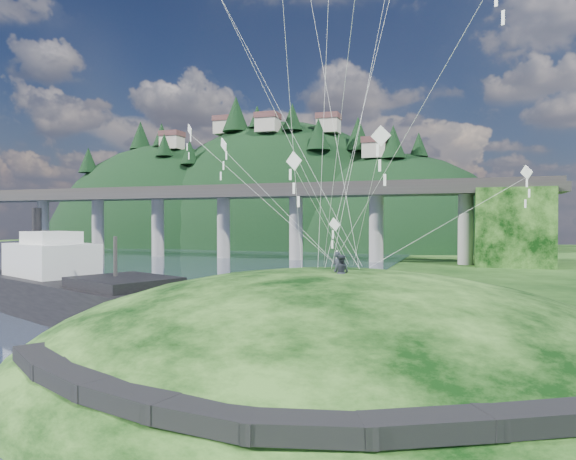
% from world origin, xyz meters
% --- Properties ---
extents(ground, '(320.00, 320.00, 0.00)m').
position_xyz_m(ground, '(0.00, 0.00, 0.00)').
color(ground, black).
rests_on(ground, ground).
extents(grass_hill, '(36.00, 32.00, 13.00)m').
position_xyz_m(grass_hill, '(8.00, 2.00, -1.50)').
color(grass_hill, black).
rests_on(grass_hill, ground).
extents(footpath, '(22.29, 5.84, 0.83)m').
position_xyz_m(footpath, '(7.46, -9.74, 2.08)').
color(footpath, black).
rests_on(footpath, ground).
extents(bridge, '(160.00, 11.00, 15.00)m').
position_xyz_m(bridge, '(-26.46, 70.07, 9.70)').
color(bridge, '#2D2B2B').
rests_on(bridge, ground).
extents(far_ridge, '(153.00, 70.00, 94.50)m').
position_xyz_m(far_ridge, '(-43.58, 122.17, -7.44)').
color(far_ridge, black).
rests_on(far_ridge, ground).
extents(work_barge, '(25.63, 15.67, 8.72)m').
position_xyz_m(work_barge, '(-15.91, 9.15, 2.18)').
color(work_barge, black).
rests_on(work_barge, ground).
extents(wooden_dock, '(13.06, 3.67, 0.92)m').
position_xyz_m(wooden_dock, '(-7.99, 7.07, 0.41)').
color(wooden_dock, '#392C17').
rests_on(wooden_dock, ground).
extents(kite_flyers, '(1.51, 2.64, 1.87)m').
position_xyz_m(kite_flyers, '(8.34, 1.60, 5.89)').
color(kite_flyers, '#272B34').
rests_on(kite_flyers, ground).
extents(kite_swarm, '(20.19, 14.41, 21.09)m').
position_xyz_m(kite_swarm, '(7.83, 1.19, 17.44)').
color(kite_swarm, white).
rests_on(kite_swarm, ground).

